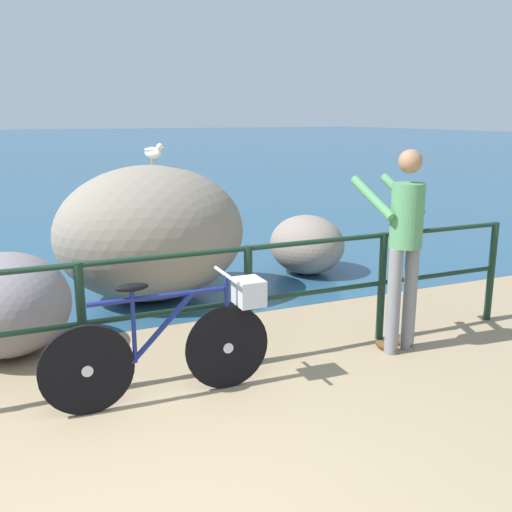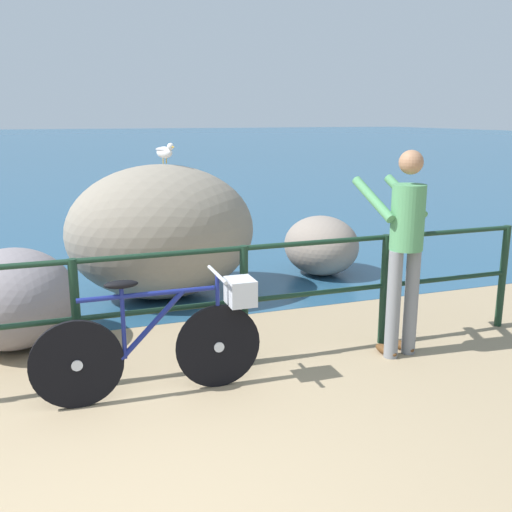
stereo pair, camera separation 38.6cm
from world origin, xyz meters
The scene contains 9 objects.
ground_plane centered at (0.00, 20.00, -0.05)m, with size 120.00×120.00×0.10m, color #937F60.
sea_surface centered at (0.00, 47.94, 0.00)m, with size 120.00×90.00×0.01m, color navy.
promenade_railing centered at (0.00, 1.79, 0.63)m, with size 8.10×0.07×1.02m.
bicycle centered at (0.64, 1.44, 0.46)m, with size 1.70×0.48×0.92m.
person_at_railing centered at (2.67, 1.51, 0.99)m, with size 0.51×0.66×1.78m.
breakwater_boulder_main centered at (1.04, 3.90, 0.76)m, with size 2.14×1.70×1.52m.
breakwater_boulder_left centered at (-0.51, 2.86, 0.45)m, with size 1.10×1.24×0.90m.
breakwater_boulder_right centered at (3.18, 4.15, 0.39)m, with size 0.95×1.08×0.77m.
seagull centered at (1.12, 3.97, 1.66)m, with size 0.22×0.33×0.23m.
Camera 2 is at (-0.09, -2.58, 2.05)m, focal length 40.72 mm.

